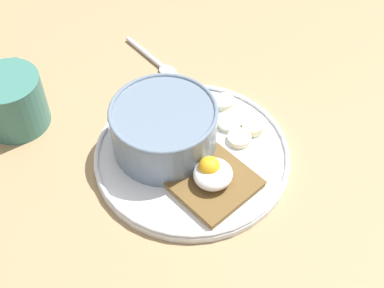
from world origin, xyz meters
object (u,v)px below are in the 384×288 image
(banana_slice_left, at_px, (239,138))
(spoon, at_px, (157,62))
(banana_slice_front, at_px, (229,122))
(coffee_mug, at_px, (12,100))
(toast_slice, at_px, (213,182))
(oatmeal_bowl, at_px, (164,129))
(poached_egg, at_px, (212,172))
(banana_slice_right, at_px, (253,126))
(banana_slice_back, at_px, (225,102))

(banana_slice_left, relative_size, spoon, 0.36)
(spoon, bearing_deg, banana_slice_front, 82.73)
(coffee_mug, bearing_deg, banana_slice_left, 126.42)
(toast_slice, bearing_deg, oatmeal_bowl, -91.48)
(poached_egg, xyz_separation_m, coffee_mug, (0.11, -0.28, 0.01))
(banana_slice_front, xyz_separation_m, banana_slice_right, (-0.02, 0.03, 0.00))
(toast_slice, xyz_separation_m, poached_egg, (0.00, -0.00, 0.02))
(banana_slice_back, bearing_deg, banana_slice_front, 52.05)
(banana_slice_back, bearing_deg, coffee_mug, -41.24)
(banana_slice_front, relative_size, coffee_mug, 0.39)
(banana_slice_back, bearing_deg, toast_slice, 36.32)
(banana_slice_front, xyz_separation_m, banana_slice_left, (0.01, 0.03, -0.00))
(coffee_mug, bearing_deg, poached_egg, 111.08)
(poached_egg, distance_m, banana_slice_left, 0.09)
(banana_slice_right, bearing_deg, banana_slice_left, -0.09)
(poached_egg, xyz_separation_m, banana_slice_back, (-0.12, -0.08, -0.02))
(oatmeal_bowl, bearing_deg, toast_slice, 88.52)
(poached_egg, distance_m, banana_slice_front, 0.11)
(toast_slice, relative_size, spoon, 0.81)
(oatmeal_bowl, xyz_separation_m, toast_slice, (0.00, 0.09, -0.03))
(toast_slice, bearing_deg, coffee_mug, -69.04)
(banana_slice_back, bearing_deg, spoon, -89.70)
(banana_slice_left, relative_size, coffee_mug, 0.42)
(poached_egg, height_order, spoon, poached_egg)
(banana_slice_left, distance_m, banana_slice_right, 0.03)
(toast_slice, distance_m, coffee_mug, 0.30)
(banana_slice_left, distance_m, banana_slice_back, 0.07)
(banana_slice_left, bearing_deg, banana_slice_right, 179.91)
(spoon, bearing_deg, banana_slice_left, 80.44)
(banana_slice_front, xyz_separation_m, banana_slice_back, (-0.02, -0.03, 0.00))
(banana_slice_front, bearing_deg, oatmeal_bowl, -21.18)
(toast_slice, xyz_separation_m, banana_slice_right, (-0.11, -0.03, 0.00))
(banana_slice_front, relative_size, banana_slice_back, 1.35)
(coffee_mug, relative_size, spoon, 0.86)
(oatmeal_bowl, distance_m, spoon, 0.18)
(banana_slice_back, xyz_separation_m, banana_slice_right, (0.01, 0.06, -0.00))
(toast_slice, bearing_deg, banana_slice_back, -143.68)
(banana_slice_front, height_order, banana_slice_left, same)
(banana_slice_front, relative_size, banana_slice_left, 0.95)
(banana_slice_left, xyz_separation_m, coffee_mug, (0.19, -0.26, 0.03))
(banana_slice_right, height_order, coffee_mug, coffee_mug)
(poached_egg, bearing_deg, coffee_mug, -68.92)
(oatmeal_bowl, xyz_separation_m, poached_egg, (0.00, 0.09, -0.01))
(banana_slice_right, xyz_separation_m, coffee_mug, (0.22, -0.26, 0.02))
(oatmeal_bowl, height_order, toast_slice, oatmeal_bowl)
(oatmeal_bowl, height_order, banana_slice_right, oatmeal_bowl)
(toast_slice, height_order, banana_slice_front, same)
(toast_slice, height_order, banana_slice_right, banana_slice_right)
(coffee_mug, bearing_deg, toast_slice, 110.96)
(toast_slice, relative_size, banana_slice_left, 2.25)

